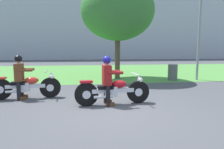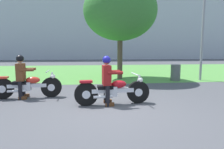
{
  "view_description": "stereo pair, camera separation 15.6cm",
  "coord_description": "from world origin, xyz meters",
  "px_view_note": "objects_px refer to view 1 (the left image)",
  "views": [
    {
      "loc": [
        -0.69,
        -4.79,
        1.54
      ],
      "look_at": [
        0.09,
        0.75,
        0.85
      ],
      "focal_mm": 30.56,
      "sensor_mm": 36.0,
      "label": 1
    },
    {
      "loc": [
        -0.53,
        -4.81,
        1.54
      ],
      "look_at": [
        0.09,
        0.75,
        0.85
      ],
      "focal_mm": 30.56,
      "sensor_mm": 36.0,
      "label": 2
    }
  ],
  "objects_px": {
    "rider_lead": "(107,76)",
    "motorcycle_follow": "(26,86)",
    "motorcycle_lead": "(113,91)",
    "rider_follow": "(20,74)",
    "trash_can": "(173,72)",
    "streetlight_pole": "(203,8)",
    "tree_roadside": "(118,11)"
  },
  "relations": [
    {
      "from": "rider_lead",
      "to": "streetlight_pole",
      "type": "bearing_deg",
      "value": 32.51
    },
    {
      "from": "rider_follow",
      "to": "tree_roadside",
      "type": "xyz_separation_m",
      "value": [
        3.85,
        4.04,
        2.83
      ]
    },
    {
      "from": "motorcycle_follow",
      "to": "trash_can",
      "type": "bearing_deg",
      "value": 20.63
    },
    {
      "from": "motorcycle_lead",
      "to": "tree_roadside",
      "type": "height_order",
      "value": "tree_roadside"
    },
    {
      "from": "rider_lead",
      "to": "streetlight_pole",
      "type": "xyz_separation_m",
      "value": [
        5.41,
        4.06,
        2.91
      ]
    },
    {
      "from": "motorcycle_lead",
      "to": "tree_roadside",
      "type": "relative_size",
      "value": 0.42
    },
    {
      "from": "rider_lead",
      "to": "tree_roadside",
      "type": "distance_m",
      "value": 5.94
    },
    {
      "from": "motorcycle_lead",
      "to": "rider_follow",
      "type": "xyz_separation_m",
      "value": [
        -2.87,
        1.05,
        0.43
      ]
    },
    {
      "from": "rider_lead",
      "to": "trash_can",
      "type": "bearing_deg",
      "value": 41.7
    },
    {
      "from": "motorcycle_follow",
      "to": "rider_follow",
      "type": "bearing_deg",
      "value": 179.21
    },
    {
      "from": "rider_lead",
      "to": "motorcycle_follow",
      "type": "height_order",
      "value": "rider_lead"
    },
    {
      "from": "tree_roadside",
      "to": "rider_follow",
      "type": "bearing_deg",
      "value": -133.61
    },
    {
      "from": "motorcycle_lead",
      "to": "rider_follow",
      "type": "relative_size",
      "value": 1.55
    },
    {
      "from": "rider_lead",
      "to": "tree_roadside",
      "type": "xyz_separation_m",
      "value": [
        1.15,
        5.1,
        2.83
      ]
    },
    {
      "from": "rider_lead",
      "to": "motorcycle_follow",
      "type": "xyz_separation_m",
      "value": [
        -2.53,
        1.07,
        -0.42
      ]
    },
    {
      "from": "motorcycle_lead",
      "to": "rider_follow",
      "type": "distance_m",
      "value": 3.08
    },
    {
      "from": "rider_lead",
      "to": "rider_follow",
      "type": "bearing_deg",
      "value": 154.2
    },
    {
      "from": "tree_roadside",
      "to": "trash_can",
      "type": "height_order",
      "value": "tree_roadside"
    },
    {
      "from": "rider_lead",
      "to": "rider_follow",
      "type": "distance_m",
      "value": 2.9
    },
    {
      "from": "motorcycle_follow",
      "to": "trash_can",
      "type": "relative_size",
      "value": 2.6
    },
    {
      "from": "motorcycle_follow",
      "to": "tree_roadside",
      "type": "height_order",
      "value": "tree_roadside"
    },
    {
      "from": "motorcycle_lead",
      "to": "streetlight_pole",
      "type": "bearing_deg",
      "value": 33.31
    },
    {
      "from": "rider_follow",
      "to": "streetlight_pole",
      "type": "distance_m",
      "value": 9.12
    },
    {
      "from": "rider_follow",
      "to": "motorcycle_lead",
      "type": "bearing_deg",
      "value": -24.46
    },
    {
      "from": "trash_can",
      "to": "motorcycle_lead",
      "type": "bearing_deg",
      "value": -132.76
    },
    {
      "from": "streetlight_pole",
      "to": "trash_can",
      "type": "xyz_separation_m",
      "value": [
        -1.47,
        0.03,
        -3.32
      ]
    },
    {
      "from": "tree_roadside",
      "to": "rider_lead",
      "type": "bearing_deg",
      "value": -102.7
    },
    {
      "from": "streetlight_pole",
      "to": "rider_follow",
      "type": "bearing_deg",
      "value": -159.71
    },
    {
      "from": "rider_follow",
      "to": "trash_can",
      "type": "distance_m",
      "value": 7.3
    },
    {
      "from": "motorcycle_follow",
      "to": "rider_lead",
      "type": "bearing_deg",
      "value": -27.28
    },
    {
      "from": "motorcycle_follow",
      "to": "trash_can",
      "type": "height_order",
      "value": "motorcycle_follow"
    },
    {
      "from": "streetlight_pole",
      "to": "motorcycle_lead",
      "type": "bearing_deg",
      "value": -142.33
    }
  ]
}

